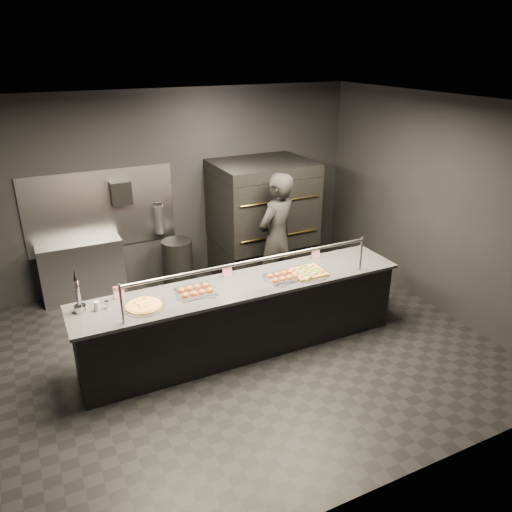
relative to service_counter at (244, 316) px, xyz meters
name	(u,v)px	position (x,y,z in m)	size (l,w,h in m)	color
room	(239,238)	(-0.02, 0.05, 1.03)	(6.04, 6.00, 3.00)	black
service_counter	(244,316)	(0.00, 0.00, 0.00)	(4.10, 0.78, 1.37)	black
pizza_oven	(262,220)	(1.20, 1.90, 0.50)	(1.50, 1.23, 1.91)	black
prep_shelf	(83,271)	(-1.60, 2.32, -0.01)	(1.20, 0.35, 0.90)	#99999E
towel_dispenser	(121,193)	(-0.90, 2.39, 1.09)	(0.30, 0.20, 0.35)	black
fire_extinguisher	(159,219)	(-0.35, 2.40, 0.60)	(0.14, 0.14, 0.51)	#B2B2B7
beer_tap	(79,300)	(-1.87, 0.15, 0.60)	(0.13, 0.19, 0.51)	silver
round_pizza	(144,306)	(-1.23, -0.05, 0.47)	(0.46, 0.46, 0.03)	silver
slider_tray_a	(196,291)	(-0.60, 0.02, 0.48)	(0.51, 0.44, 0.07)	silver
slider_tray_b	(283,277)	(0.50, -0.09, 0.48)	(0.50, 0.43, 0.07)	silver
square_pizza	(308,272)	(0.85, -0.10, 0.47)	(0.52, 0.52, 0.05)	silver
condiment_jar	(100,306)	(-1.67, 0.10, 0.51)	(0.16, 0.06, 0.11)	silver
tent_cards	(226,271)	(-0.10, 0.28, 0.53)	(2.75, 0.04, 0.15)	white
trash_bin	(178,264)	(-0.20, 2.06, -0.07)	(0.47, 0.47, 0.78)	black
worker	(276,239)	(0.99, 1.01, 0.51)	(0.71, 0.47, 1.95)	black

